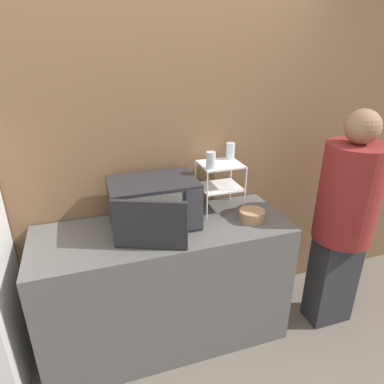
{
  "coord_description": "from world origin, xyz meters",
  "views": [
    {
      "loc": [
        -0.44,
        -1.62,
        2.07
      ],
      "look_at": [
        0.21,
        0.35,
        1.16
      ],
      "focal_mm": 32.0,
      "sensor_mm": 36.0,
      "label": 1
    }
  ],
  "objects": [
    {
      "name": "glass_front_left",
      "position": [
        0.36,
        0.39,
        1.35
      ],
      "size": [
        0.06,
        0.06,
        0.12
      ],
      "color": "silver",
      "rests_on": "dish_rack"
    },
    {
      "name": "dish_rack",
      "position": [
        0.46,
        0.47,
        1.2
      ],
      "size": [
        0.3,
        0.26,
        0.36
      ],
      "color": "white",
      "rests_on": "counter"
    },
    {
      "name": "glass_back_right",
      "position": [
        0.57,
        0.55,
        1.35
      ],
      "size": [
        0.06,
        0.06,
        0.12
      ],
      "color": "silver",
      "rests_on": "dish_rack"
    },
    {
      "name": "person",
      "position": [
        1.28,
        0.1,
        0.93
      ],
      "size": [
        0.42,
        0.42,
        1.69
      ],
      "color": "#2D2D33",
      "rests_on": "ground_plane"
    },
    {
      "name": "ground_plane",
      "position": [
        0.0,
        0.0,
        0.0
      ],
      "size": [
        12.0,
        12.0,
        0.0
      ],
      "primitive_type": "plane",
      "color": "#6B6056"
    },
    {
      "name": "counter",
      "position": [
        0.0,
        0.31,
        0.47
      ],
      "size": [
        1.71,
        0.63,
        0.94
      ],
      "color": "#595654",
      "rests_on": "ground_plane"
    },
    {
      "name": "microwave",
      "position": [
        -0.05,
        0.38,
        1.1
      ],
      "size": [
        0.58,
        0.57,
        0.32
      ],
      "color": "#262628",
      "rests_on": "counter"
    },
    {
      "name": "wall_back",
      "position": [
        0.0,
        0.67,
        1.3
      ],
      "size": [
        8.0,
        0.06,
        2.6
      ],
      "color": "brown",
      "rests_on": "ground_plane"
    },
    {
      "name": "bowl",
      "position": [
        0.61,
        0.24,
        0.97
      ],
      "size": [
        0.18,
        0.18,
        0.07
      ],
      "color": "#AD7F56",
      "rests_on": "counter"
    }
  ]
}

